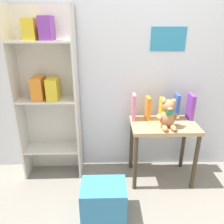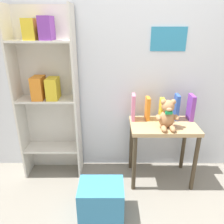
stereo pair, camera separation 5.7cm
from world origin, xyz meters
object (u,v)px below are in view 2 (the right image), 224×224
object	(u,v)px
book_standing_yellow	(163,110)
book_standing_pink	(134,107)
book_standing_purple	(192,107)
book_standing_orange	(148,109)
book_standing_blue	(177,107)
storage_bin	(102,199)
teddy_bear	(168,115)
bookshelf_side	(48,89)
display_table	(163,134)

from	to	relation	value
book_standing_yellow	book_standing_pink	bearing A→B (deg)	-178.52
book_standing_purple	book_standing_pink	bearing A→B (deg)	-178.52
book_standing_orange	book_standing_blue	xyz separation A→B (m)	(0.28, 0.00, 0.01)
book_standing_purple	storage_bin	bearing A→B (deg)	-145.06
teddy_bear	book_standing_purple	world-z (taller)	teddy_bear
bookshelf_side	book_standing_orange	bearing A→B (deg)	-1.49
book_standing_purple	storage_bin	xyz separation A→B (m)	(-0.87, -0.59, -0.60)
display_table	book_standing_purple	xyz separation A→B (m)	(0.28, 0.12, 0.23)
book_standing_pink	book_standing_yellow	xyz separation A→B (m)	(0.28, -0.00, -0.02)
book_standing_pink	book_standing_purple	world-z (taller)	book_standing_pink
book_standing_yellow	storage_bin	world-z (taller)	book_standing_yellow
book_standing_orange	book_standing_pink	bearing A→B (deg)	-177.74
book_standing_orange	book_standing_blue	bearing A→B (deg)	-0.65
book_standing_yellow	book_standing_orange	bearing A→B (deg)	177.74
book_standing_yellow	book_standing_blue	size ratio (longest dim) A/B	0.84
teddy_bear	book_standing_orange	distance (m)	0.25
teddy_bear	display_table	bearing A→B (deg)	94.73
book_standing_blue	book_standing_purple	xyz separation A→B (m)	(0.14, -0.00, -0.00)
display_table	book_standing_orange	world-z (taller)	book_standing_orange
teddy_bear	book_standing_blue	bearing A→B (deg)	55.43
book_standing_orange	book_standing_yellow	xyz separation A→B (m)	(0.14, -0.01, -0.01)
bookshelf_side	book_standing_purple	distance (m)	1.41
book_standing_pink	book_standing_blue	distance (m)	0.43
display_table	book_standing_blue	world-z (taller)	book_standing_blue
book_standing_blue	storage_bin	bearing A→B (deg)	-139.44
display_table	book_standing_yellow	distance (m)	0.24
display_table	book_standing_pink	distance (m)	0.39
book_standing_orange	book_standing_blue	size ratio (longest dim) A/B	0.90
book_standing_pink	book_standing_yellow	size ratio (longest dim) A/B	1.22
book_standing_purple	book_standing_blue	bearing A→B (deg)	-179.55
display_table	book_standing_purple	world-z (taller)	book_standing_purple
book_standing_orange	book_standing_blue	distance (m)	0.28
book_standing_yellow	storage_bin	size ratio (longest dim) A/B	0.58
bookshelf_side	book_standing_orange	distance (m)	0.99
display_table	book_standing_blue	bearing A→B (deg)	40.08
bookshelf_side	teddy_bear	bearing A→B (deg)	-11.17
book_standing_orange	book_standing_purple	size ratio (longest dim) A/B	0.91
bookshelf_side	storage_bin	bearing A→B (deg)	-49.06
bookshelf_side	display_table	world-z (taller)	bookshelf_side
bookshelf_side	book_standing_pink	bearing A→B (deg)	-2.27
storage_bin	bookshelf_side	bearing A→B (deg)	130.94
book_standing_pink	book_standing_purple	size ratio (longest dim) A/B	1.04
book_standing_pink	display_table	bearing A→B (deg)	-19.13
teddy_bear	book_standing_pink	bearing A→B (deg)	147.03
display_table	book_standing_yellow	bearing A→B (deg)	90.00
book_standing_pink	teddy_bear	bearing A→B (deg)	-30.74
bookshelf_side	storage_bin	world-z (taller)	bookshelf_side
book_standing_orange	display_table	bearing A→B (deg)	-40.71
teddy_bear	storage_bin	world-z (taller)	teddy_bear
bookshelf_side	teddy_bear	world-z (taller)	bookshelf_side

